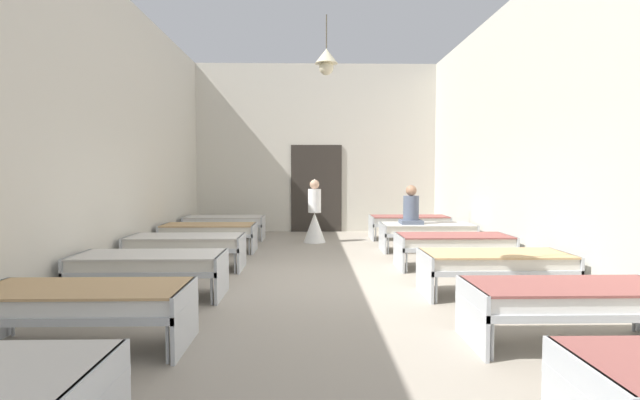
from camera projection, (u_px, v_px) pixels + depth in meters
The scene contains 14 objects.
ground_plane at pixel (322, 284), 7.05m from camera, with size 7.21×12.73×0.10m, color #9E9384.
room_shell at pixel (320, 134), 8.32m from camera, with size 7.01×12.33×4.63m.
bed_left_row_1 at pixel (83, 302), 4.29m from camera, with size 1.90×0.84×0.57m.
bed_right_row_1 at pixel (570, 299), 4.39m from camera, with size 1.90×0.84×0.57m.
bed_left_row_2 at pixel (150, 264), 6.08m from camera, with size 1.90×0.84×0.57m.
bed_right_row_2 at pixel (495, 263), 6.18m from camera, with size 1.90×0.84×0.57m.
bed_left_row_3 at pixel (186, 244), 7.86m from camera, with size 1.90×0.84×0.57m.
bed_right_row_3 at pixel (453, 243), 7.96m from camera, with size 1.90×0.84×0.57m.
bed_left_row_4 at pixel (209, 231), 9.65m from camera, with size 1.90×0.84×0.57m.
bed_right_row_4 at pixel (427, 230), 9.75m from camera, with size 1.90×0.84×0.57m.
bed_left_row_5 at pixel (225, 222), 11.44m from camera, with size 1.90×0.84×0.57m.
bed_right_row_5 at pixel (409, 221), 11.53m from camera, with size 1.90×0.84×0.57m.
nurse_near_aisle at pixel (315, 220), 10.99m from camera, with size 0.52×0.52×1.49m.
patient_seated_primary at pixel (411, 210), 9.67m from camera, with size 0.44×0.44×0.80m.
Camera 1 is at (-0.18, -6.96, 1.61)m, focal length 26.38 mm.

